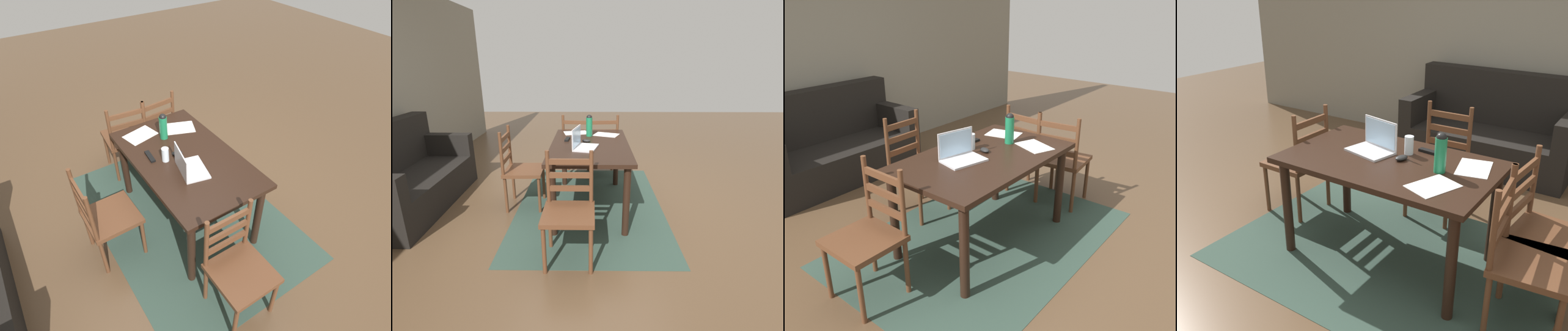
{
  "view_description": "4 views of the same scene",
  "coord_description": "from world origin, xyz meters",
  "views": [
    {
      "loc": [
        -2.02,
        1.22,
        2.64
      ],
      "look_at": [
        0.03,
        -0.13,
        0.59
      ],
      "focal_mm": 30.34,
      "sensor_mm": 36.0,
      "label": 1
    },
    {
      "loc": [
        -3.36,
        -0.01,
        1.69
      ],
      "look_at": [
        -0.11,
        0.02,
        0.55
      ],
      "focal_mm": 28.07,
      "sensor_mm": 36.0,
      "label": 2
    },
    {
      "loc": [
        -2.37,
        -1.87,
        1.97
      ],
      "look_at": [
        -0.01,
        0.03,
        0.69
      ],
      "focal_mm": 37.3,
      "sensor_mm": 36.0,
      "label": 3
    },
    {
      "loc": [
        1.46,
        -2.37,
        1.93
      ],
      "look_at": [
        -0.12,
        -0.03,
        0.72
      ],
      "focal_mm": 40.29,
      "sensor_mm": 36.0,
      "label": 4
    }
  ],
  "objects": [
    {
      "name": "paper_stack_left",
      "position": [
        0.54,
        0.19,
        0.78
      ],
      "size": [
        0.27,
        0.34,
        0.0
      ],
      "primitive_type": "cube",
      "rotation": [
        0.0,
        0.0,
        0.23
      ],
      "color": "white",
      "rests_on": "dining_table"
    },
    {
      "name": "laptop",
      "position": [
        -0.18,
        0.09,
        0.83
      ],
      "size": [
        0.36,
        0.29,
        0.23
      ],
      "color": "silver",
      "rests_on": "dining_table"
    },
    {
      "name": "water_bottle",
      "position": [
        0.37,
        0.01,
        0.92
      ],
      "size": [
        0.08,
        0.08,
        0.27
      ],
      "color": "#197247",
      "rests_on": "dining_table"
    },
    {
      "name": "couch",
      "position": [
        -0.03,
        2.16,
        0.36
      ],
      "size": [
        1.8,
        0.8,
        1.0
      ],
      "color": "black",
      "rests_on": "ground"
    },
    {
      "name": "tv_remote",
      "position": [
        0.17,
        0.27,
        0.79
      ],
      "size": [
        0.17,
        0.06,
        0.02
      ],
      "primitive_type": "cube",
      "rotation": [
        0.0,
        0.0,
        1.48
      ],
      "color": "black",
      "rests_on": "dining_table"
    },
    {
      "name": "drinking_glass",
      "position": [
        0.05,
        0.17,
        0.84
      ],
      "size": [
        0.07,
        0.07,
        0.13
      ],
      "primitive_type": "cylinder",
      "color": "silver",
      "rests_on": "dining_table"
    },
    {
      "name": "dining_table",
      "position": [
        0.0,
        0.0,
        0.67
      ],
      "size": [
        1.47,
        0.88,
        0.78
      ],
      "color": "black",
      "rests_on": "ground"
    },
    {
      "name": "ground_plane",
      "position": [
        0.0,
        0.0,
        0.0
      ],
      "size": [
        14.0,
        14.0,
        0.0
      ],
      "primitive_type": "plane",
      "color": "brown"
    },
    {
      "name": "area_rug",
      "position": [
        0.0,
        0.0,
        0.0
      ],
      "size": [
        2.45,
        1.71,
        0.01
      ],
      "primitive_type": "cube",
      "color": "#2D4238",
      "rests_on": "ground"
    },
    {
      "name": "chair_left_far",
      "position": [
        -1.03,
        0.18,
        0.46
      ],
      "size": [
        0.44,
        0.44,
        0.95
      ],
      "color": "#56331E",
      "rests_on": "ground"
    },
    {
      "name": "paper_stack_right",
      "position": [
        0.44,
        -0.21,
        0.78
      ],
      "size": [
        0.3,
        0.35,
        0.0
      ],
      "primitive_type": "cube",
      "rotation": [
        0.0,
        0.0,
        -0.37
      ],
      "color": "white",
      "rests_on": "dining_table"
    },
    {
      "name": "computer_mouse",
      "position": [
        0.07,
        0.04,
        0.79
      ],
      "size": [
        0.09,
        0.11,
        0.03
      ],
      "primitive_type": "ellipsoid",
      "rotation": [
        0.0,
        0.0,
        -0.32
      ],
      "color": "black",
      "rests_on": "dining_table"
    },
    {
      "name": "chair_far_head",
      "position": [
        -0.0,
        0.81,
        0.46
      ],
      "size": [
        0.45,
        0.45,
        0.95
      ],
      "color": "#56331E",
      "rests_on": "ground"
    },
    {
      "name": "chair_right_far",
      "position": [
        1.03,
        0.18,
        0.46
      ],
      "size": [
        0.48,
        0.48,
        0.95
      ],
      "color": "#56331E",
      "rests_on": "ground"
    },
    {
      "name": "chair_right_near",
      "position": [
        1.03,
        -0.18,
        0.46
      ],
      "size": [
        0.48,
        0.48,
        0.95
      ],
      "color": "#56331E",
      "rests_on": "ground"
    }
  ]
}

